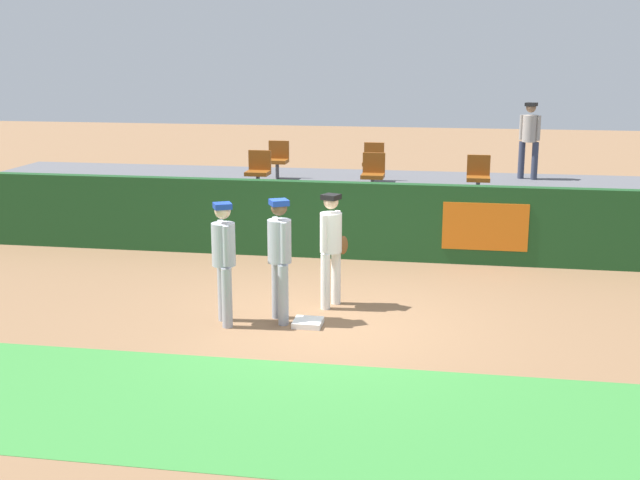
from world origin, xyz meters
The scene contains 14 objects.
ground_plane centered at (0.00, 0.00, 0.00)m, with size 60.00×60.00×0.00m, color #846042.
grass_foreground_strip centered at (0.00, -2.89, 0.00)m, with size 18.00×2.80×0.01m, color #388438.
first_base centered at (-0.25, -0.11, 0.04)m, with size 0.40×0.40×0.08m, color white.
player_fielder_home centered at (-0.06, 0.82, 0.99)m, with size 0.47×0.49×1.71m.
player_runner_visitor centered at (-1.41, -0.23, 1.00)m, with size 0.44×0.44×1.73m.
player_coach_visitor centered at (-0.67, 0.01, 1.02)m, with size 0.45×0.45×1.76m.
field_wall centered at (0.01, 3.75, 0.71)m, with size 18.00×0.26×1.42m.
bleacher_platform centered at (0.00, 6.32, 0.47)m, with size 18.00×4.80×0.93m, color #59595E.
seat_front_center centered at (0.08, 5.19, 1.41)m, with size 0.44×0.44×0.84m.
seat_front_right centered at (2.13, 5.19, 1.41)m, with size 0.44×0.44×0.84m.
seat_back_left centered at (-2.26, 6.99, 1.41)m, with size 0.46×0.44×0.84m.
seat_front_left centered at (-2.25, 5.19, 1.41)m, with size 0.46×0.44×0.84m.
seat_back_center centered at (-0.10, 6.99, 1.41)m, with size 0.44×0.44×0.84m.
spectator_hooded centered at (3.27, 7.88, 1.92)m, with size 0.45×0.42×1.70m.
Camera 1 is at (1.75, -10.76, 3.77)m, focal length 45.74 mm.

